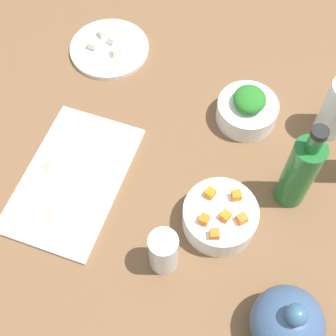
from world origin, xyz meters
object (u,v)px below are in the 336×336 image
(cutting_board, at_px, (73,179))
(bowl_carrots, at_px, (220,217))
(teapot, at_px, (287,323))
(drinking_glass_1, at_px, (163,252))
(bowl_greens, at_px, (247,111))
(bottle_0, at_px, (300,172))
(plate_tofu, at_px, (109,49))

(cutting_board, xyz_separation_m, bowl_carrots, (-0.02, 0.33, 0.02))
(teapot, bearing_deg, drinking_glass_1, -98.87)
(bowl_carrots, bearing_deg, bowl_greens, -174.04)
(teapot, distance_m, bottle_0, 0.29)
(cutting_board, xyz_separation_m, drinking_glass_1, (0.10, 0.25, 0.05))
(plate_tofu, relative_size, teapot, 1.33)
(bottle_0, bearing_deg, drinking_glass_1, -38.97)
(teapot, bearing_deg, bowl_carrots, -131.87)
(bottle_0, relative_size, drinking_glass_1, 2.16)
(teapot, distance_m, drinking_glass_1, 0.25)
(bottle_0, bearing_deg, bowl_carrots, -45.03)
(bottle_0, bearing_deg, bowl_greens, -137.03)
(teapot, xyz_separation_m, drinking_glass_1, (-0.04, -0.25, 0.00))
(bowl_carrots, bearing_deg, cutting_board, -85.91)
(teapot, relative_size, drinking_glass_1, 1.34)
(teapot, bearing_deg, bottle_0, -167.95)
(drinking_glass_1, bearing_deg, plate_tofu, -143.72)
(bowl_greens, distance_m, drinking_glass_1, 0.40)
(bowl_greens, height_order, drinking_glass_1, drinking_glass_1)
(bowl_carrots, height_order, teapot, teapot)
(bowl_greens, height_order, teapot, teapot)
(plate_tofu, distance_m, bowl_carrots, 0.54)
(bowl_greens, distance_m, teapot, 0.48)
(cutting_board, distance_m, teapot, 0.52)
(plate_tofu, distance_m, drinking_glass_1, 0.58)
(bowl_greens, distance_m, bowl_carrots, 0.28)
(plate_tofu, xyz_separation_m, bowl_carrots, (0.35, 0.42, 0.02))
(bowl_carrots, distance_m, drinking_glass_1, 0.14)
(bowl_carrots, xyz_separation_m, bottle_0, (-0.12, 0.12, 0.07))
(plate_tofu, relative_size, drinking_glass_1, 1.78)
(bowl_carrots, relative_size, teapot, 1.00)
(cutting_board, xyz_separation_m, bottle_0, (-0.14, 0.44, 0.10))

